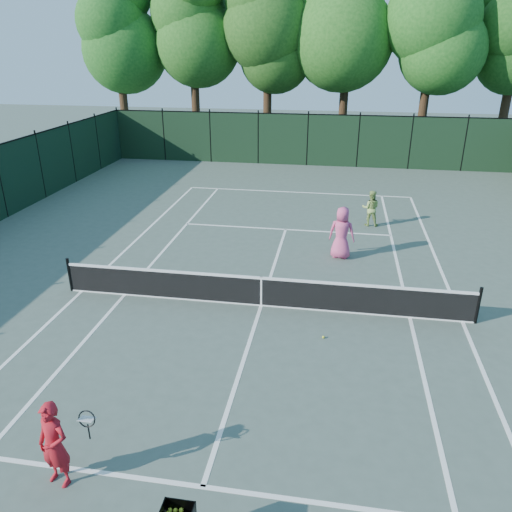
% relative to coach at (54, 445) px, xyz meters
% --- Properties ---
extents(ground, '(90.00, 90.00, 0.00)m').
position_rel_coach_xyz_m(ground, '(2.42, 6.67, -0.81)').
color(ground, '#46564B').
rests_on(ground, ground).
extents(sideline_doubles_left, '(0.10, 23.77, 0.01)m').
position_rel_coach_xyz_m(sideline_doubles_left, '(-3.07, 6.67, -0.80)').
color(sideline_doubles_left, white).
rests_on(sideline_doubles_left, ground).
extents(sideline_doubles_right, '(0.10, 23.77, 0.01)m').
position_rel_coach_xyz_m(sideline_doubles_right, '(7.90, 6.67, -0.80)').
color(sideline_doubles_right, white).
rests_on(sideline_doubles_right, ground).
extents(sideline_singles_left, '(0.10, 23.77, 0.01)m').
position_rel_coach_xyz_m(sideline_singles_left, '(-1.70, 6.67, -0.80)').
color(sideline_singles_left, white).
rests_on(sideline_singles_left, ground).
extents(sideline_singles_right, '(0.10, 23.77, 0.01)m').
position_rel_coach_xyz_m(sideline_singles_right, '(6.53, 6.67, -0.80)').
color(sideline_singles_right, white).
rests_on(sideline_singles_right, ground).
extents(baseline_far, '(10.97, 0.10, 0.01)m').
position_rel_coach_xyz_m(baseline_far, '(2.42, 18.56, -0.80)').
color(baseline_far, white).
rests_on(baseline_far, ground).
extents(service_line_near, '(8.23, 0.10, 0.01)m').
position_rel_coach_xyz_m(service_line_near, '(2.42, 0.27, -0.80)').
color(service_line_near, white).
rests_on(service_line_near, ground).
extents(service_line_far, '(8.23, 0.10, 0.01)m').
position_rel_coach_xyz_m(service_line_far, '(2.42, 13.07, -0.80)').
color(service_line_far, white).
rests_on(service_line_far, ground).
extents(center_service_line, '(0.10, 12.80, 0.01)m').
position_rel_coach_xyz_m(center_service_line, '(2.42, 6.67, -0.80)').
color(center_service_line, white).
rests_on(center_service_line, ground).
extents(tennis_net, '(11.69, 0.09, 1.06)m').
position_rel_coach_xyz_m(tennis_net, '(2.42, 6.67, -0.33)').
color(tennis_net, black).
rests_on(tennis_net, ground).
extents(fence_far, '(24.00, 0.05, 3.00)m').
position_rel_coach_xyz_m(fence_far, '(2.42, 24.67, 0.69)').
color(fence_far, black).
rests_on(fence_far, ground).
extents(tree_0, '(6.40, 6.40, 13.14)m').
position_rel_coach_xyz_m(tree_0, '(-10.58, 28.17, 7.35)').
color(tree_0, black).
rests_on(tree_0, ground).
extents(tree_1, '(6.80, 6.80, 13.98)m').
position_rel_coach_xyz_m(tree_1, '(-5.58, 28.67, 7.88)').
color(tree_1, black).
rests_on(tree_1, ground).
extents(tree_2, '(6.00, 6.00, 12.40)m').
position_rel_coach_xyz_m(tree_2, '(-0.58, 28.47, 6.92)').
color(tree_2, black).
rests_on(tree_2, ground).
extents(tree_3, '(7.00, 7.00, 14.45)m').
position_rel_coach_xyz_m(tree_3, '(4.42, 28.97, 8.20)').
color(tree_3, black).
rests_on(tree_3, ground).
extents(tree_4, '(6.20, 6.20, 12.97)m').
position_rel_coach_xyz_m(tree_4, '(9.42, 28.27, 7.33)').
color(tree_4, black).
rests_on(tree_4, ground).
extents(coach, '(1.00, 0.54, 1.61)m').
position_rel_coach_xyz_m(coach, '(0.00, 0.00, 0.00)').
color(coach, '#A9131D').
rests_on(coach, ground).
extents(player_pink, '(0.98, 0.72, 1.83)m').
position_rel_coach_xyz_m(player_pink, '(4.60, 10.58, 0.11)').
color(player_pink, '#D24A7E').
rests_on(player_pink, ground).
extents(player_green, '(0.74, 0.59, 1.46)m').
position_rel_coach_xyz_m(player_green, '(5.75, 14.14, -0.08)').
color(player_green, '#8EAC56').
rests_on(player_green, ground).
extents(loose_ball_midcourt, '(0.07, 0.07, 0.07)m').
position_rel_coach_xyz_m(loose_ball_midcourt, '(4.24, 5.25, -0.77)').
color(loose_ball_midcourt, gold).
rests_on(loose_ball_midcourt, ground).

